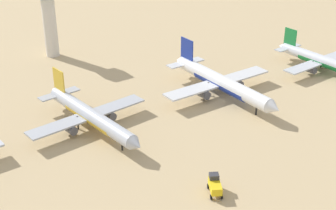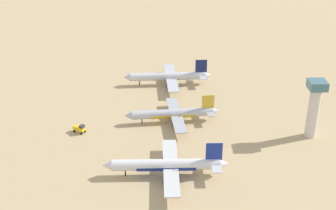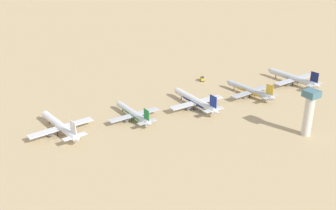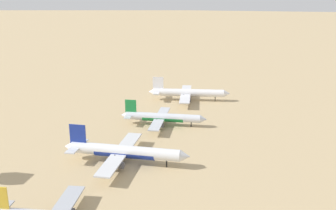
{
  "view_description": "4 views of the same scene",
  "coord_description": "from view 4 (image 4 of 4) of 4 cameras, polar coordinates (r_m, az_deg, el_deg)",
  "views": [
    {
      "loc": [
        101.67,
        -91.69,
        65.79
      ],
      "look_at": [
        -0.2,
        -19.98,
        3.95
      ],
      "focal_mm": 53.49,
      "sensor_mm": 36.0,
      "label": 1
    },
    {
      "loc": [
        0.74,
        145.46,
        99.45
      ],
      "look_at": [
        -4.39,
        -47.0,
        5.45
      ],
      "focal_mm": 49.58,
      "sensor_mm": 36.0,
      "label": 2
    },
    {
      "loc": [
        -184.13,
        137.05,
        97.43
      ],
      "look_at": [
        2.42,
        18.41,
        3.61
      ],
      "focal_mm": 42.04,
      "sensor_mm": 36.0,
      "label": 3
    },
    {
      "loc": [
        37.34,
        -117.95,
        60.88
      ],
      "look_at": [
        2.42,
        55.25,
        5.76
      ],
      "focal_mm": 40.92,
      "sensor_mm": 36.0,
      "label": 4
    }
  ],
  "objects": [
    {
      "name": "ground_plane",
      "position": [
        137.88,
        -5.6,
        -8.97
      ],
      "size": [
        1800.0,
        1800.0,
        0.0
      ],
      "primitive_type": "plane",
      "color": "tan"
    },
    {
      "name": "parked_jet_2",
      "position": [
        138.06,
        -6.59,
        -6.91
      ],
      "size": [
        46.62,
        37.75,
        13.48
      ],
      "color": "silver",
      "rests_on": "ground"
    },
    {
      "name": "parked_jet_3",
      "position": [
        173.75,
        -0.86,
        -1.85
      ],
      "size": [
        39.72,
        32.24,
        11.46
      ],
      "color": "silver",
      "rests_on": "ground"
    },
    {
      "name": "parked_jet_4",
      "position": [
        211.7,
        2.96,
        1.82
      ],
      "size": [
        45.16,
        36.81,
        13.02
      ],
      "color": "white",
      "rests_on": "ground"
    }
  ]
}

